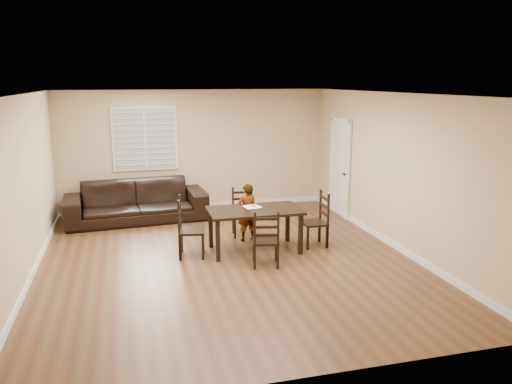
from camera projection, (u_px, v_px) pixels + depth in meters
ground at (227, 259)px, 8.27m from camera, size 7.00×7.00×0.00m
room at (225, 150)px, 8.05m from camera, size 6.04×7.04×2.72m
dining_table at (255, 214)px, 8.56m from camera, size 1.59×0.91×0.74m
chair_near at (243, 213)px, 9.56m from camera, size 0.45×0.43×0.91m
chair_far at (266, 242)px, 7.82m from camera, size 0.49×0.47×0.93m
chair_left at (184, 230)px, 8.33m from camera, size 0.50×0.52×1.02m
chair_right at (320, 221)px, 8.89m from camera, size 0.42×0.45×0.98m
child at (247, 212)px, 9.13m from camera, size 0.43×0.32×1.07m
napkin at (252, 207)px, 8.71m from camera, size 0.32×0.32×0.00m
donut at (253, 205)px, 8.71m from camera, size 0.10×0.10×0.04m
sofa at (136, 201)px, 10.44m from camera, size 2.95×1.33×0.84m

